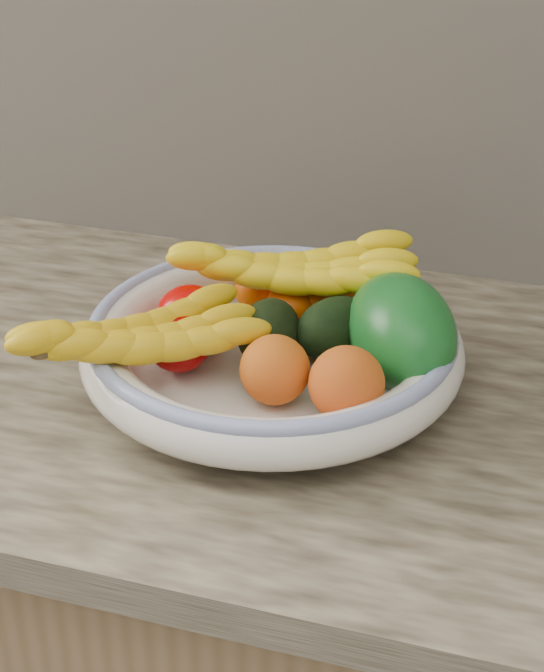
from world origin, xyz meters
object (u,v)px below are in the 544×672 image
Objects in this scene: fruit_bowl at (272,346)px; banana_bunch_back at (292,276)px; green_mango at (401,332)px; banana_bunch_front at (137,344)px.

banana_bunch_back is (-0.00, 0.08, 0.04)m from fruit_bowl.
fruit_bowl is 1.40× the size of banana_bunch_back.
green_mango reaches higher than fruit_bowl.
green_mango is 0.55× the size of banana_bunch_back.
green_mango is (0.13, 0.02, 0.03)m from fruit_bowl.
banana_bunch_back is 0.20m from banana_bunch_front.
green_mango reaches higher than banana_bunch_back.
fruit_bowl is 0.09m from banana_bunch_back.
banana_bunch_back is at bearing 122.06° from green_mango.
green_mango reaches higher than banana_bunch_front.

